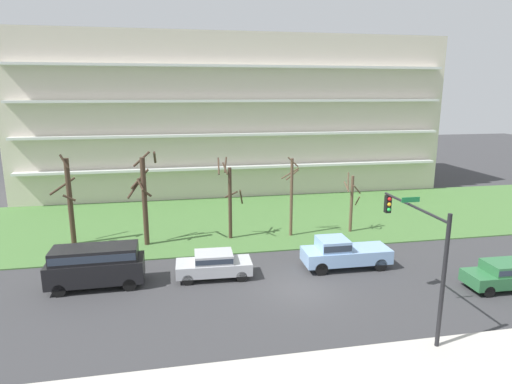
{
  "coord_description": "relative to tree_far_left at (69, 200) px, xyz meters",
  "views": [
    {
      "loc": [
        -6.57,
        -21.45,
        10.72
      ],
      "look_at": [
        -1.33,
        6.0,
        4.28
      ],
      "focal_mm": 30.46,
      "sensor_mm": 36.0,
      "label": 1
    }
  ],
  "objects": [
    {
      "name": "van_black_center_left",
      "position": [
        2.81,
        -7.56,
        -1.91
      ],
      "size": [
        5.23,
        2.07,
        2.36
      ],
      "rotation": [
        0.0,
        0.0,
        3.16
      ],
      "color": "black",
      "rests_on": "ground"
    },
    {
      "name": "sedan_silver_center_right",
      "position": [
        9.39,
        -7.56,
        -2.43
      ],
      "size": [
        4.46,
        1.96,
        1.57
      ],
      "rotation": [
        0.0,
        0.0,
        3.11
      ],
      "color": "#B7BABF",
      "rests_on": "ground"
    },
    {
      "name": "tree_left",
      "position": [
        5.19,
        -1.04,
        0.31
      ],
      "size": [
        2.16,
        2.09,
        6.86
      ],
      "color": "#423023",
      "rests_on": "ground"
    },
    {
      "name": "grass_lawn_strip",
      "position": [
        13.92,
        3.94,
        -3.26
      ],
      "size": [
        80.0,
        16.0,
        0.08
      ],
      "primitive_type": "cube",
      "color": "#477238",
      "rests_on": "ground"
    },
    {
      "name": "traffic_signal_mast",
      "position": [
        18.05,
        -14.77,
        0.83
      ],
      "size": [
        0.9,
        5.46,
        6.01
      ],
      "color": "black",
      "rests_on": "ground"
    },
    {
      "name": "tree_center",
      "position": [
        11.25,
        -0.83,
        -0.21
      ],
      "size": [
        1.97,
        1.93,
        6.15
      ],
      "color": "#423023",
      "rests_on": "ground"
    },
    {
      "name": "sidewalk_curb_near",
      "position": [
        13.92,
        -18.06,
        -3.23
      ],
      "size": [
        80.0,
        4.0,
        0.15
      ],
      "primitive_type": "cube",
      "color": "#BCB7AD",
      "rests_on": "ground"
    },
    {
      "name": "tree_right",
      "position": [
        15.86,
        -1.04,
        -0.08
      ],
      "size": [
        1.39,
        1.23,
        6.17
      ],
      "color": "brown",
      "rests_on": "ground"
    },
    {
      "name": "ground",
      "position": [
        13.92,
        -10.06,
        -3.3
      ],
      "size": [
        160.0,
        160.0,
        0.0
      ],
      "primitive_type": "plane",
      "color": "#38383A"
    },
    {
      "name": "sedan_green_near_right",
      "position": [
        25.15,
        -12.06,
        -2.43
      ],
      "size": [
        4.44,
        1.89,
        1.57
      ],
      "rotation": [
        0.0,
        0.0,
        -0.02
      ],
      "color": "#2D6B3D",
      "rests_on": "ground"
    },
    {
      "name": "tree_far_right",
      "position": [
        20.68,
        -1.03,
        -0.84
      ],
      "size": [
        1.19,
        1.16,
        4.71
      ],
      "color": "brown",
      "rests_on": "ground"
    },
    {
      "name": "apartment_building",
      "position": [
        13.92,
        18.49,
        4.93
      ],
      "size": [
        44.51,
        14.06,
        16.47
      ],
      "color": "beige",
      "rests_on": "ground"
    },
    {
      "name": "pickup_blue_near_left",
      "position": [
        17.39,
        -7.56,
        -2.29
      ],
      "size": [
        5.43,
        2.09,
        1.95
      ],
      "rotation": [
        0.0,
        0.0,
        3.13
      ],
      "color": "#8CB2E0",
      "rests_on": "ground"
    },
    {
      "name": "tree_far_left",
      "position": [
        0.0,
        0.0,
        0.0
      ],
      "size": [
        1.88,
        1.93,
        6.6
      ],
      "color": "#423023",
      "rests_on": "ground"
    }
  ]
}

